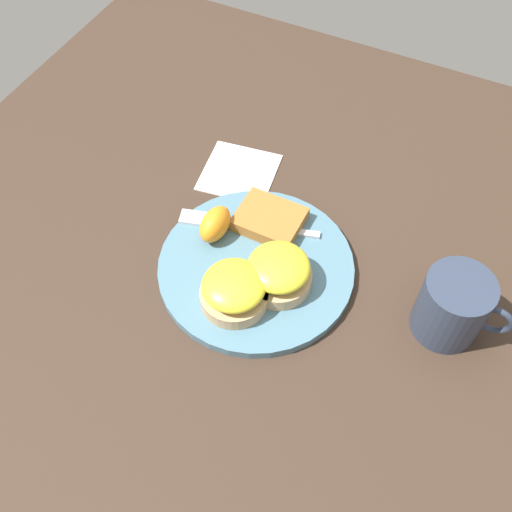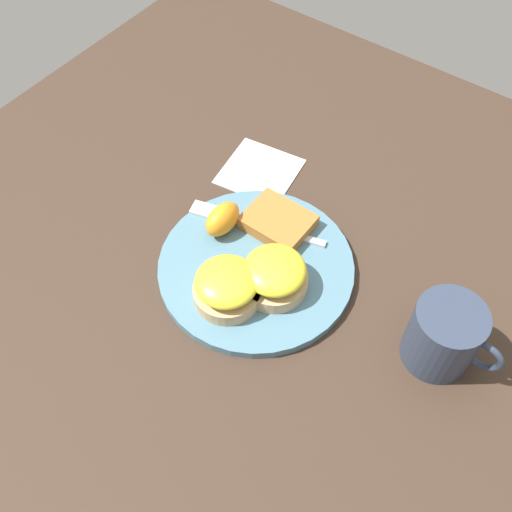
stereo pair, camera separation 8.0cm
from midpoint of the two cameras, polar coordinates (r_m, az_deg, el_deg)
The scene contains 9 objects.
ground_plane at distance 0.83m, azimuth 2.76°, elevation -1.56°, with size 1.10×1.10×0.00m, color #38281E.
plate at distance 0.82m, azimuth 2.78°, elevation -1.29°, with size 0.27×0.27×0.01m, color slate.
sandwich_benedict_left at distance 0.77m, azimuth 0.12°, elevation -3.10°, with size 0.09×0.09×0.05m.
sandwich_benedict_right at distance 0.78m, azimuth 4.70°, elevation -2.03°, with size 0.09×0.09×0.05m.
hashbrown_patty at distance 0.85m, azimuth 4.80°, elevation 3.09°, with size 0.09×0.07×0.02m, color #A4682D.
orange_wedge at distance 0.83m, azimuth -0.47°, elevation 3.35°, with size 0.06×0.04×0.04m, color orange.
fork at distance 0.86m, azimuth 1.91°, elevation 3.03°, with size 0.20×0.07×0.00m.
cup at distance 0.77m, azimuth 20.40°, elevation -7.38°, with size 0.12×0.09×0.10m.
napkin at distance 0.94m, azimuth 2.80°, elevation 7.94°, with size 0.11×0.11×0.00m, color white.
Camera 2 is at (0.27, -0.38, 0.69)m, focal length 42.00 mm.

